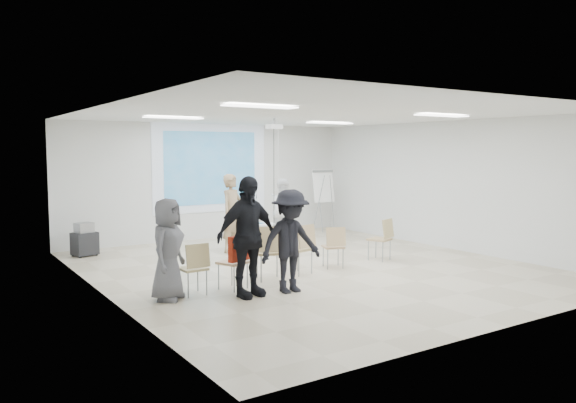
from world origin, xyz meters
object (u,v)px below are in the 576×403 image
player_left (232,208)px  pedestal_table (264,235)px  flipchart_easel (323,187)px  laptop (269,250)px  audience_left (247,228)px  chair_left_inner (270,248)px  audience_mid (290,234)px  chair_right_far (383,236)px  av_cart (85,241)px  chair_far_left (195,265)px  chair_right_inner (334,244)px  chair_center (302,245)px  audience_outer (167,243)px  player_right (285,209)px  chair_left_mid (236,258)px

player_left → pedestal_table: bearing=-53.6°
flipchart_easel → laptop: bearing=-132.4°
laptop → audience_left: audience_left is taller
chair_left_inner → flipchart_easel: (4.26, 4.14, 0.71)m
audience_mid → player_left: bearing=77.3°
player_left → chair_right_far: player_left is taller
pedestal_table → chair_left_inner: bearing=-118.3°
chair_left_inner → audience_mid: (-0.15, -0.87, 0.37)m
audience_left → audience_mid: size_ratio=1.15×
chair_left_inner → av_cart: chair_left_inner is taller
pedestal_table → audience_mid: audience_mid is taller
chair_far_left → chair_right_inner: bearing=6.2°
chair_right_inner → av_cart: (-3.79, 4.02, -0.15)m
chair_far_left → audience_mid: 1.60m
laptop → pedestal_table: bearing=-100.1°
chair_center → laptop: bearing=167.3°
chair_center → av_cart: (-2.93, 4.14, -0.22)m
audience_left → audience_outer: 1.25m
chair_center → audience_mid: (-0.90, -0.98, 0.40)m
chair_right_inner → laptop: size_ratio=2.28×
laptop → audience_outer: (-2.02, -0.33, 0.35)m
chair_far_left → chair_right_inner: 3.18m
chair_far_left → chair_left_inner: 1.56m
player_right → chair_center: (-1.50, -2.90, -0.34)m
laptop → audience_mid: audience_mid is taller
player_left → chair_center: (-0.02, -2.81, -0.45)m
chair_center → audience_mid: bearing=-145.7°
pedestal_table → chair_left_mid: 3.59m
player_right → chair_center: 3.28m
pedestal_table → audience_left: bearing=-124.3°
chair_right_inner → audience_mid: (-1.75, -1.09, 0.46)m
player_right → audience_outer: (-4.23, -3.23, -0.02)m
chair_left_inner → av_cart: (-2.18, 4.24, -0.25)m
chair_left_inner → chair_center: chair_left_inner is taller
player_right → flipchart_easel: bearing=37.8°
chair_center → chair_right_inner: bearing=-5.8°
laptop → audience_mid: bearing=98.4°
chair_left_inner → chair_right_inner: (1.60, 0.22, -0.10)m
pedestal_table → chair_far_left: bearing=-136.2°
laptop → audience_left: 1.34m
audience_left → chair_left_mid: bearing=74.9°
chair_far_left → flipchart_easel: 7.31m
player_right → laptop: bearing=-118.9°
chair_left_mid → laptop: size_ratio=2.47×
audience_left → audience_mid: bearing=-19.8°
audience_mid → flipchart_easel: size_ratio=1.08×
chair_left_inner → flipchart_easel: 5.98m
player_right → chair_far_left: player_right is taller
audience_mid → chair_right_far: bearing=21.3°
pedestal_table → chair_right_inner: bearing=-85.0°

